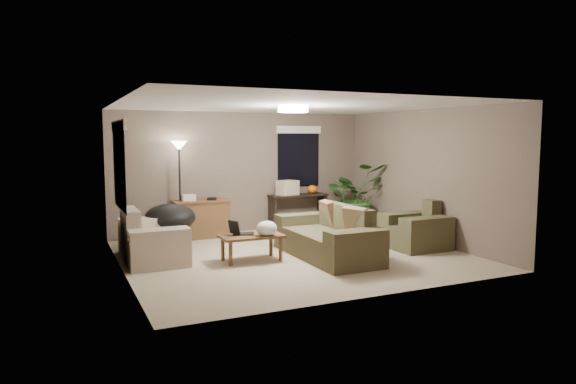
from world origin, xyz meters
name	(u,v)px	position (x,y,z in m)	size (l,w,h in m)	color
room_shell	(293,181)	(0.00, 0.00, 1.25)	(5.50, 5.50, 5.50)	tan
main_sofa	(329,239)	(0.48, -0.38, 0.29)	(0.95, 2.20, 0.85)	brown
throw_pillows	(342,217)	(0.73, -0.38, 0.65)	(0.36, 1.39, 0.47)	#8C7251
loveseat	(150,242)	(-2.25, 0.65, 0.30)	(0.90, 1.60, 0.85)	beige
armchair	(416,232)	(2.24, -0.41, 0.30)	(0.95, 1.00, 0.85)	#4B482D
coffee_table	(252,239)	(-0.78, -0.10, 0.36)	(1.00, 0.55, 0.42)	brown
laptop	(240,231)	(-0.95, 0.00, 0.48)	(0.43, 0.34, 0.24)	black
plastic_bag	(267,228)	(-0.58, -0.25, 0.54)	(0.34, 0.30, 0.24)	white
desk	(202,219)	(-1.00, 2.12, 0.38)	(1.10, 0.50, 0.75)	brown
desk_papers	(194,198)	(-1.16, 2.11, 0.80)	(0.70, 0.29, 0.12)	silver
console_table	(298,209)	(1.18, 2.26, 0.44)	(1.30, 0.40, 0.75)	black
pumpkin	(312,189)	(1.53, 2.26, 0.84)	(0.23, 0.23, 0.19)	orange
cardboard_box	(288,188)	(0.93, 2.26, 0.91)	(0.42, 0.31, 0.31)	beige
papasan_chair	(170,222)	(-1.76, 1.43, 0.47)	(1.10, 1.10, 0.80)	black
floor_lamp	(179,157)	(-1.39, 2.23, 1.60)	(0.32, 0.32, 1.91)	black
ceiling_fixture	(293,109)	(0.00, 0.00, 2.44)	(0.50, 0.50, 0.10)	white
houseplant	(353,204)	(2.21, 1.66, 0.56)	(1.29, 1.44, 1.12)	#2D5923
cat_scratching_post	(387,228)	(2.29, 0.52, 0.21)	(0.32, 0.32, 0.50)	tan
window_left	(119,150)	(-2.73, 0.30, 1.78)	(0.05, 1.56, 1.33)	black
window_back	(299,146)	(1.30, 2.48, 1.79)	(1.06, 0.05, 1.33)	black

